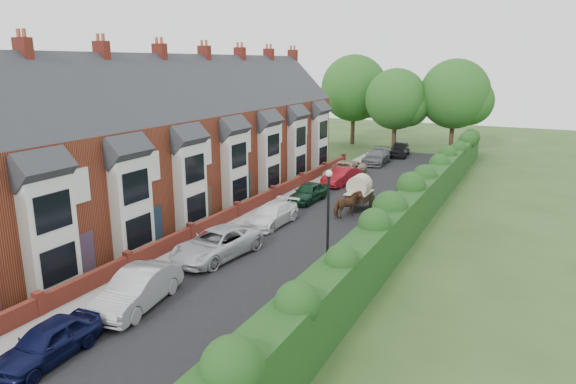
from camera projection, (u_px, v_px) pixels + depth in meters
name	position (u px, v px, depth m)	size (l,w,h in m)	color
ground	(221.00, 294.00, 22.65)	(140.00, 140.00, 0.00)	#2D4C1E
road	(311.00, 224.00, 32.42)	(6.00, 58.00, 0.02)	black
pavement_hedge_side	(374.00, 232.00, 30.65)	(2.20, 58.00, 0.12)	gray
pavement_house_side	(258.00, 215.00, 34.06)	(1.70, 58.00, 0.12)	gray
kerb_hedge_side	(357.00, 230.00, 31.10)	(0.18, 58.00, 0.13)	gray
kerb_house_side	(269.00, 217.00, 33.71)	(0.18, 58.00, 0.13)	gray
hedge	(405.00, 211.00, 29.50)	(2.10, 58.00, 2.85)	#133C16
terrace_row	(166.00, 145.00, 34.88)	(9.05, 40.50, 11.50)	brown
garden_wall_row	(237.00, 211.00, 33.52)	(0.35, 40.35, 1.10)	maroon
lamppost	(328.00, 209.00, 23.85)	(0.32, 0.32, 5.16)	black
tree_far_left	(399.00, 101.00, 57.20)	(7.14, 6.80, 9.29)	#332316
tree_far_right	(458.00, 96.00, 56.20)	(7.98, 7.60, 10.31)	#332316
tree_far_back	(357.00, 90.00, 62.13)	(8.40, 8.00, 10.82)	#332316
car_navy	(48.00, 342.00, 17.49)	(1.60, 3.97, 1.35)	#0B0E33
car_silver_a	(138.00, 289.00, 21.31)	(1.67, 4.79, 1.58)	#A9A8AD
car_silver_b	(216.00, 244.00, 26.70)	(2.50, 5.42, 1.51)	silver
car_white	(272.00, 214.00, 32.09)	(1.89, 4.64, 1.35)	white
car_green	(308.00, 192.00, 37.44)	(1.63, 4.06, 1.38)	black
car_red	(342.00, 176.00, 42.48)	(1.53, 4.38, 1.44)	maroon
car_beige	(344.00, 171.00, 44.43)	(2.55, 5.54, 1.54)	tan
car_grey	(377.00, 157.00, 51.25)	(2.06, 5.08, 1.47)	#585B60
car_black	(399.00, 149.00, 55.42)	(1.86, 4.63, 1.58)	black
horse	(348.00, 205.00, 33.44)	(0.95, 2.08, 1.76)	#52311E
horse_cart	(359.00, 190.00, 35.27)	(1.54, 3.39, 2.45)	black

